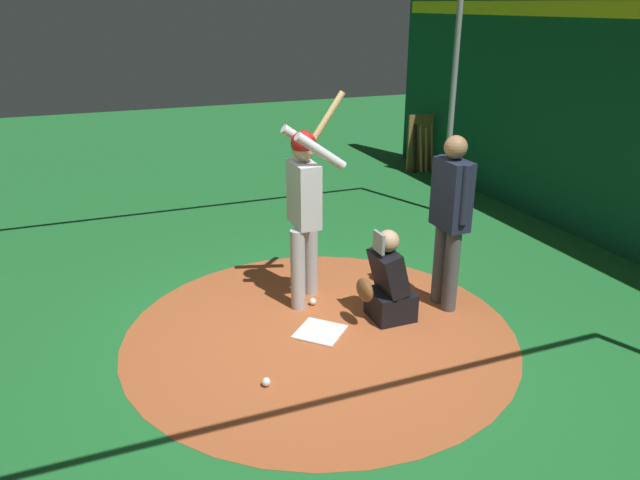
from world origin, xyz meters
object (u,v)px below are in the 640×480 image
at_px(catcher, 388,285).
at_px(baseball_0, 266,382).
at_px(umpire, 450,214).
at_px(bat_rack, 425,144).
at_px(baseball_2, 385,305).
at_px(baseball_1, 313,301).
at_px(batter, 305,201).
at_px(home_plate, 320,332).

height_order(catcher, baseball_0, catcher).
xyz_separation_m(umpire, bat_rack, (-2.61, -4.79, -0.51)).
height_order(bat_rack, baseball_2, bat_rack).
height_order(umpire, baseball_1, umpire).
bearing_deg(baseball_0, batter, -122.19).
bearing_deg(baseball_0, home_plate, -138.56).
bearing_deg(umpire, baseball_2, -13.33).
xyz_separation_m(umpire, baseball_0, (2.12, 0.70, -0.96)).
distance_m(umpire, bat_rack, 5.48).
xyz_separation_m(home_plate, baseball_2, (-0.80, -0.20, 0.03)).
distance_m(catcher, baseball_1, 0.85).
relative_size(home_plate, baseball_0, 5.68).
xyz_separation_m(batter, bat_rack, (-3.89, -4.16, -0.60)).
xyz_separation_m(catcher, umpire, (-0.68, -0.04, 0.64)).
bearing_deg(baseball_2, umpire, 166.67).
relative_size(catcher, baseball_1, 12.66).
xyz_separation_m(baseball_1, baseball_2, (-0.66, 0.35, 0.00)).
bearing_deg(baseball_0, catcher, -155.36).
height_order(home_plate, baseball_0, baseball_0).
bearing_deg(baseball_2, baseball_1, -27.80).
xyz_separation_m(umpire, baseball_2, (0.60, -0.14, -0.96)).
bearing_deg(catcher, home_plate, 1.69).
distance_m(catcher, bat_rack, 5.84).
relative_size(batter, baseball_2, 28.88).
height_order(baseball_0, baseball_2, same).
bearing_deg(home_plate, baseball_1, -103.96).
relative_size(umpire, baseball_0, 24.00).
bearing_deg(baseball_0, umpire, -161.72).
bearing_deg(batter, home_plate, 80.80).
xyz_separation_m(home_plate, bat_rack, (-4.00, -4.85, 0.48)).
height_order(batter, catcher, batter).
relative_size(catcher, baseball_0, 12.66).
height_order(home_plate, batter, batter).
height_order(batter, baseball_0, batter).
xyz_separation_m(home_plate, baseball_1, (-0.14, -0.55, 0.03)).
xyz_separation_m(home_plate, baseball_0, (0.73, 0.64, 0.03)).
bearing_deg(bat_rack, batter, 46.91).
bearing_deg(baseball_0, baseball_1, -125.92).
relative_size(home_plate, bat_rack, 0.40).
xyz_separation_m(bat_rack, baseball_2, (3.20, 4.65, -0.45)).
bearing_deg(home_plate, baseball_2, -165.89).
xyz_separation_m(home_plate, umpire, (-1.40, -0.06, 0.99)).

